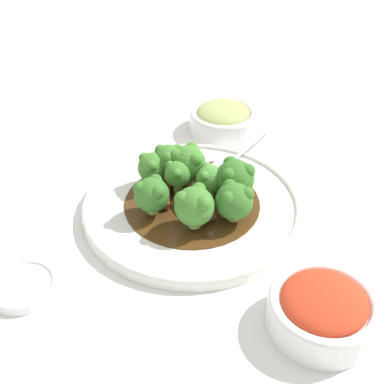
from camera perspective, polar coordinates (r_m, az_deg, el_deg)
ground_plane at (r=0.74m, az=0.00°, el=-2.08°), size 4.00×4.00×0.00m
main_plate at (r=0.74m, az=0.00°, el=-1.48°), size 0.30×0.30×0.02m
beef_strip_0 at (r=0.71m, az=0.32°, el=-1.63°), size 0.06×0.06×0.01m
beef_strip_1 at (r=0.74m, az=-3.37°, el=-0.32°), size 0.06×0.04×0.01m
beef_strip_2 at (r=0.77m, az=2.41°, el=1.52°), size 0.06×0.07×0.01m
broccoli_floret_0 at (r=0.70m, az=-4.34°, el=-0.21°), size 0.05×0.05×0.05m
broccoli_floret_1 at (r=0.72m, az=4.61°, el=1.52°), size 0.05×0.05×0.06m
broccoli_floret_2 at (r=0.75m, az=-4.21°, el=2.68°), size 0.04×0.04×0.05m
broccoli_floret_3 at (r=0.75m, az=-0.46°, el=3.18°), size 0.05×0.05×0.06m
broccoli_floret_4 at (r=0.72m, az=1.93°, el=1.45°), size 0.04×0.04×0.05m
broccoli_floret_5 at (r=0.76m, az=-2.45°, el=3.47°), size 0.04×0.04×0.05m
broccoli_floret_6 at (r=0.67m, az=0.26°, el=-1.44°), size 0.05×0.05×0.06m
broccoli_floret_7 at (r=0.69m, az=4.51°, el=-0.90°), size 0.05×0.05×0.05m
broccoli_floret_8 at (r=0.73m, az=-1.55°, el=1.97°), size 0.04×0.04×0.05m
serving_spoon at (r=0.79m, az=3.59°, el=2.80°), size 0.22×0.08×0.01m
side_bowl_kimchi at (r=0.60m, az=13.77°, el=-12.05°), size 0.12×0.12×0.05m
side_bowl_appetizer at (r=0.92m, az=3.35°, el=7.83°), size 0.11×0.11×0.05m
sauce_dish at (r=0.66m, az=-17.63°, el=-9.55°), size 0.08×0.08×0.01m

